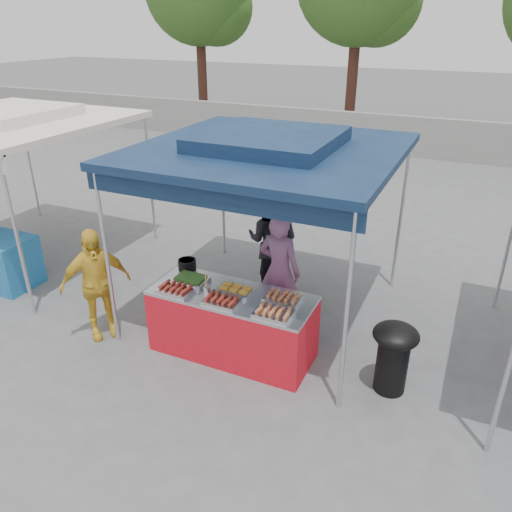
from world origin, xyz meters
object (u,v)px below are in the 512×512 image
at_px(cooking_pot, 187,264).
at_px(customer_person, 96,284).
at_px(vendor_table, 232,324).
at_px(helper_man, 273,241).
at_px(vendor_woman, 279,271).
at_px(wok_burner, 394,352).

relative_size(cooking_pot, customer_person, 0.15).
relative_size(vendor_table, helper_man, 1.20).
bearing_deg(customer_person, helper_man, -0.35).
xyz_separation_m(vendor_table, helper_man, (-0.18, 1.69, 0.41)).
distance_m(vendor_woman, helper_man, 0.96).
relative_size(wok_burner, vendor_woman, 0.52).
xyz_separation_m(cooking_pot, wok_burner, (2.77, -0.21, -0.41)).
bearing_deg(wok_burner, helper_man, 146.41).
height_order(vendor_table, customer_person, customer_person).
height_order(cooking_pot, wok_burner, cooking_pot).
xyz_separation_m(cooking_pot, customer_person, (-0.95, -0.70, -0.16)).
distance_m(vendor_table, cooking_pot, 1.02).
height_order(vendor_table, vendor_woman, vendor_woman).
bearing_deg(helper_man, cooking_pot, 62.00).
distance_m(vendor_woman, customer_person, 2.38).
bearing_deg(vendor_woman, helper_man, -54.20).
relative_size(helper_man, customer_person, 1.09).
xyz_separation_m(vendor_woman, helper_man, (-0.46, 0.85, 0.01)).
height_order(vendor_woman, helper_man, helper_man).
height_order(vendor_table, cooking_pot, cooking_pot).
bearing_deg(vendor_table, customer_person, -168.34).
height_order(wok_burner, vendor_woman, vendor_woman).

